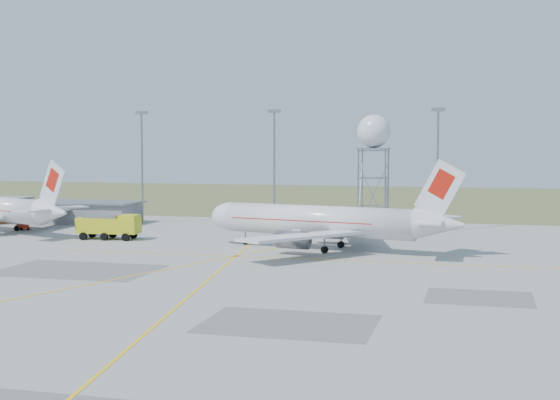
% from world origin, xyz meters
% --- Properties ---
extents(ground, '(400.00, 400.00, 0.00)m').
position_xyz_m(ground, '(0.00, 0.00, 0.00)').
color(ground, '#A5A49F').
rests_on(ground, ground).
extents(grass_strip, '(400.00, 120.00, 0.03)m').
position_xyz_m(grass_strip, '(0.00, 140.00, 0.01)').
color(grass_strip, '#576135').
rests_on(grass_strip, ground).
extents(building_grey, '(19.00, 10.00, 3.90)m').
position_xyz_m(building_grey, '(-45.00, 64.00, 1.97)').
color(building_grey, gray).
rests_on(building_grey, ground).
extents(mast_a, '(2.20, 0.50, 20.50)m').
position_xyz_m(mast_a, '(-35.00, 66.00, 12.07)').
color(mast_a, gray).
rests_on(mast_a, ground).
extents(mast_b, '(2.20, 0.50, 20.50)m').
position_xyz_m(mast_b, '(-10.00, 66.00, 12.07)').
color(mast_b, gray).
rests_on(mast_b, ground).
extents(mast_c, '(2.20, 0.50, 20.50)m').
position_xyz_m(mast_c, '(18.00, 66.00, 12.07)').
color(mast_c, gray).
rests_on(mast_c, ground).
extents(airliner_main, '(37.05, 35.45, 12.67)m').
position_xyz_m(airliner_main, '(4.11, 38.96, 3.88)').
color(airliner_main, silver).
rests_on(airliner_main, ground).
extents(radar_tower, '(5.30, 5.30, 19.20)m').
position_xyz_m(radar_tower, '(8.40, 58.33, 10.77)').
color(radar_tower, gray).
rests_on(radar_tower, ground).
extents(fire_truck, '(9.71, 4.31, 3.81)m').
position_xyz_m(fire_truck, '(-29.71, 42.51, 1.83)').
color(fire_truck, gold).
rests_on(fire_truck, ground).
extents(baggage_tug, '(2.35, 2.20, 1.56)m').
position_xyz_m(baggage_tug, '(-50.08, 50.56, 0.59)').
color(baggage_tug, '#B1220C').
rests_on(baggage_tug, ground).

